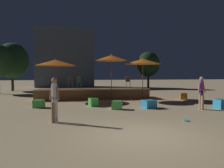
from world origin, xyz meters
TOP-DOWN VIEW (x-y plane):
  - ground_plane at (0.00, 0.00)m, footprint 120.00×120.00m
  - wooden_deck at (-0.69, 10.16)m, footprint 8.17×2.22m
  - patio_umbrella_0 at (2.85, 9.04)m, footprint 2.56×2.56m
  - patio_umbrella_1 at (0.53, 8.93)m, footprint 2.27×2.27m
  - patio_umbrella_2 at (-3.30, 9.21)m, footprint 2.80×2.80m
  - cube_seat_0 at (0.17, 4.93)m, footprint 0.63×0.63m
  - cube_seat_1 at (5.71, 4.24)m, footprint 0.67×0.67m
  - cube_seat_2 at (5.79, 8.55)m, footprint 0.60×0.60m
  - cube_seat_3 at (-3.94, 6.15)m, footprint 0.63×0.63m
  - cube_seat_4 at (1.95, 5.05)m, footprint 0.77×0.77m
  - cube_seat_5 at (-0.97, 6.21)m, footprint 0.58×0.58m
  - person_0 at (4.46, 4.12)m, footprint 0.52×0.29m
  - person_1 at (-2.74, 2.27)m, footprint 0.45×0.36m
  - bistro_chair_0 at (-2.38, 10.80)m, footprint 0.41×0.41m
  - bistro_chair_1 at (-1.72, 9.91)m, footprint 0.41×0.42m
  - bistro_chair_2 at (2.17, 10.79)m, footprint 0.40×0.40m
  - frisbee_disc at (2.32, 1.67)m, footprint 0.22×0.22m
  - background_tree_0 at (-8.74, 18.88)m, footprint 3.46×3.46m
  - background_tree_2 at (7.12, 20.33)m, footprint 2.85×2.85m
  - distant_building at (-3.41, 25.36)m, footprint 7.91×3.26m

SIDE VIEW (x-z plane):
  - ground_plane at x=0.00m, z-range 0.00..0.00m
  - frisbee_disc at x=2.32m, z-range 0.00..0.03m
  - cube_seat_3 at x=-3.94m, z-range 0.00..0.43m
  - cube_seat_4 at x=1.95m, z-range 0.00..0.43m
  - cube_seat_0 at x=0.17m, z-range 0.00..0.44m
  - cube_seat_2 at x=5.79m, z-range 0.00..0.44m
  - cube_seat_5 at x=-0.97m, z-range 0.00..0.47m
  - cube_seat_1 at x=5.71m, z-range 0.00..0.49m
  - wooden_deck at x=-0.69m, z-range -0.04..0.75m
  - person_0 at x=4.46m, z-range 0.07..1.77m
  - person_1 at x=-2.74m, z-range 0.07..1.78m
  - bistro_chair_0 at x=-2.38m, z-range 0.88..1.78m
  - bistro_chair_1 at x=-1.72m, z-range 0.88..1.78m
  - bistro_chair_2 at x=2.17m, z-range 0.88..1.78m
  - patio_umbrella_2 at x=-3.30m, z-range 1.16..4.06m
  - patio_umbrella_0 at x=2.85m, z-range 1.23..4.26m
  - patio_umbrella_1 at x=0.53m, z-range 1.34..4.58m
  - background_tree_2 at x=7.12m, z-range 0.74..5.38m
  - background_tree_0 at x=-8.74m, z-range 0.68..5.86m
  - distant_building at x=-3.41m, z-range 0.00..8.13m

